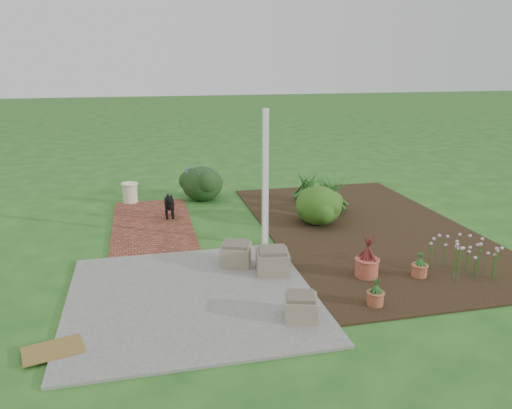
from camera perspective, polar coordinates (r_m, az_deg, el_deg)
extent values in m
plane|color=#21581B|center=(9.13, -0.66, -4.99)|extent=(80.00, 80.00, 0.00)
cube|color=slate|center=(7.36, -7.34, -10.42)|extent=(3.50, 3.50, 0.04)
cube|color=brown|center=(10.58, -11.77, -2.19)|extent=(1.60, 3.50, 0.04)
cube|color=black|center=(10.35, 12.38, -2.68)|extent=(4.00, 7.00, 0.03)
cube|color=white|center=(8.91, 1.06, 2.91)|extent=(0.10, 0.10, 2.50)
cube|color=gray|center=(6.70, 5.15, -11.66)|extent=(0.53, 0.53, 0.28)
cube|color=#746B5B|center=(8.00, 1.89, -6.56)|extent=(0.58, 0.58, 0.34)
cube|color=gray|center=(8.30, -2.30, -5.75)|extent=(0.60, 0.60, 0.32)
cube|color=brown|center=(6.51, -22.19, -15.12)|extent=(0.76, 0.59, 0.02)
cube|color=black|center=(10.82, -9.90, 0.08)|extent=(0.19, 0.41, 0.18)
cylinder|color=black|center=(10.73, -10.14, -1.15)|extent=(0.05, 0.05, 0.21)
cylinder|color=black|center=(10.74, -9.47, -1.11)|extent=(0.05, 0.05, 0.21)
cylinder|color=black|center=(11.02, -10.22, -0.70)|extent=(0.05, 0.05, 0.21)
cylinder|color=black|center=(11.02, -9.57, -0.66)|extent=(0.05, 0.05, 0.21)
sphere|color=black|center=(10.54, -9.86, 0.49)|extent=(0.17, 0.17, 0.17)
cone|color=black|center=(11.00, -9.99, 1.02)|extent=(0.07, 0.13, 0.15)
cylinder|color=beige|center=(12.18, -14.20, 1.30)|extent=(0.44, 0.44, 0.45)
ellipsoid|color=#1B3912|center=(10.34, 7.16, -0.01)|extent=(1.03, 1.03, 0.81)
cylinder|color=#B3533C|center=(8.06, 12.54, -7.04)|extent=(0.41, 0.41, 0.29)
cylinder|color=#B25A3C|center=(8.29, 18.17, -7.17)|extent=(0.25, 0.25, 0.19)
cylinder|color=#A35237|center=(7.22, 13.48, -10.37)|extent=(0.27, 0.27, 0.19)
ellipsoid|color=black|center=(12.19, -6.17, 2.46)|extent=(1.19, 1.19, 0.84)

